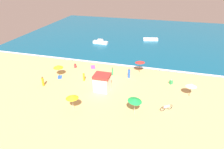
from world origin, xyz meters
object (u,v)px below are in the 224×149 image
(beach_umbrella_2, at_px, (191,85))
(beachgoer_5, at_px, (84,76))
(parked_bicycle, at_px, (166,108))
(small_boat_0, at_px, (150,39))
(beach_umbrella_4, at_px, (58,66))
(small_boat_1, at_px, (100,42))
(beachgoer_1, at_px, (43,81))
(beach_umbrella_1, at_px, (140,62))
(beach_umbrella_0, at_px, (72,97))
(beachgoer_4, at_px, (112,71))
(beachgoer_3, at_px, (75,66))
(beach_umbrella_3, at_px, (135,100))
(beachgoer_2, at_px, (129,73))
(lifeguard_cabana, at_px, (102,82))
(beachgoer_0, at_px, (171,82))

(beach_umbrella_2, distance_m, beachgoer_5, 16.75)
(parked_bicycle, xyz_separation_m, small_boat_0, (-4.98, 29.46, 0.03))
(beach_umbrella_4, height_order, small_boat_1, beach_umbrella_4)
(beachgoer_1, distance_m, small_boat_1, 22.28)
(beach_umbrella_1, xyz_separation_m, small_boat_0, (0.10, 19.31, -1.66))
(beachgoer_1, relative_size, small_boat_0, 0.41)
(beach_umbrella_0, height_order, beach_umbrella_1, beach_umbrella_1)
(beachgoer_4, bearing_deg, parked_bicycle, -39.11)
(beachgoer_4, distance_m, small_boat_0, 22.21)
(small_boat_1, bearing_deg, beachgoer_5, -79.81)
(beachgoer_3, xyz_separation_m, small_boat_1, (0.23, 14.54, 0.13))
(beach_umbrella_3, relative_size, parked_bicycle, 1.53)
(beachgoer_4, xyz_separation_m, small_boat_1, (-7.44, 15.66, -0.23))
(beach_umbrella_2, bearing_deg, beach_umbrella_4, 178.21)
(beachgoer_4, height_order, small_boat_0, beachgoer_4)
(beach_umbrella_1, height_order, beachgoer_4, beach_umbrella_1)
(parked_bicycle, distance_m, beachgoer_1, 19.23)
(beach_umbrella_4, height_order, beachgoer_1, beach_umbrella_4)
(beach_umbrella_1, distance_m, beachgoer_3, 12.28)
(beachgoer_2, xyz_separation_m, beachgoer_4, (-2.98, 0.10, -0.05))
(beachgoer_1, bearing_deg, beach_umbrella_2, 8.04)
(beach_umbrella_1, bearing_deg, small_boat_0, 89.69)
(beachgoer_3, distance_m, beachgoer_5, 5.69)
(beachgoer_3, height_order, small_boat_0, beachgoer_3)
(beachgoer_1, distance_m, beachgoer_4, 11.67)
(lifeguard_cabana, distance_m, beachgoer_3, 9.86)
(beachgoer_2, relative_size, small_boat_0, 0.43)
(beachgoer_0, relative_size, small_boat_0, 0.21)
(beach_umbrella_1, distance_m, beachgoer_5, 10.27)
(beachgoer_0, bearing_deg, beach_umbrella_0, -139.94)
(beachgoer_2, distance_m, beachgoer_3, 10.73)
(small_boat_1, bearing_deg, beachgoer_1, -95.79)
(beachgoer_4, bearing_deg, lifeguard_cabana, -92.15)
(beachgoer_1, xyz_separation_m, small_boat_1, (2.25, 22.17, -0.26))
(beachgoer_2, bearing_deg, beachgoer_3, 173.44)
(beach_umbrella_4, height_order, beachgoer_0, beach_umbrella_4)
(beach_umbrella_1, height_order, small_boat_0, beach_umbrella_1)
(beach_umbrella_0, bearing_deg, parked_bicycle, 14.90)
(lifeguard_cabana, height_order, beachgoer_2, lifeguard_cabana)
(beach_umbrella_4, bearing_deg, beachgoer_0, 6.66)
(beach_umbrella_1, bearing_deg, beachgoer_5, -146.17)
(beach_umbrella_2, distance_m, beachgoer_2, 10.27)
(beachgoer_3, bearing_deg, beachgoer_2, -6.56)
(parked_bicycle, bearing_deg, beach_umbrella_1, 116.58)
(beach_umbrella_0, distance_m, beach_umbrella_2, 16.84)
(beach_umbrella_4, distance_m, beachgoer_5, 5.06)
(beach_umbrella_4, distance_m, small_boat_1, 18.44)
(beach_umbrella_0, xyz_separation_m, parked_bicycle, (11.89, 3.16, -1.65))
(beach_umbrella_1, height_order, beachgoer_5, beach_umbrella_1)
(beachgoer_1, height_order, small_boat_1, beachgoer_1)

